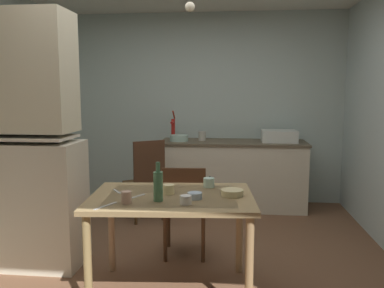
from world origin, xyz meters
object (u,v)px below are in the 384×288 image
mixing_bowl_counter (179,138)px  dining_table (172,208)px  sink_basin (279,136)px  mug_dark (186,200)px  glass_bottle (158,185)px  serving_bowl_wide (232,193)px  hutch_cabinet (19,150)px  chair_far_side (185,208)px  hand_pump (173,127)px  chair_by_counter (146,179)px

mixing_bowl_counter → dining_table: bearing=-83.5°
sink_basin → dining_table: bearing=-114.2°
mixing_bowl_counter → dining_table: size_ratio=0.19×
sink_basin → dining_table: sink_basin is taller
sink_basin → mug_dark: bearing=-109.7°
sink_basin → glass_bottle: 2.69m
serving_bowl_wide → glass_bottle: bearing=-159.8°
mug_dark → mixing_bowl_counter: bearing=99.0°
hutch_cabinet → chair_far_side: size_ratio=2.54×
hutch_cabinet → hand_pump: size_ratio=5.59×
chair_by_counter → mug_dark: size_ratio=12.10×
dining_table → glass_bottle: (-0.07, -0.15, 0.20)m
mixing_bowl_counter → serving_bowl_wide: mixing_bowl_counter is taller
dining_table → sink_basin: bearing=65.8°
hand_pump → dining_table: 2.40m
serving_bowl_wide → mug_dark: mug_dark is taller
hutch_cabinet → chair_far_side: 1.53m
mixing_bowl_counter → serving_bowl_wide: (0.70, -2.21, -0.13)m
serving_bowl_wide → chair_by_counter: bearing=122.1°
hand_pump → glass_bottle: bearing=-83.7°
hutch_cabinet → mixing_bowl_counter: bearing=59.0°
hand_pump → chair_by_counter: 0.91m
serving_bowl_wide → glass_bottle: size_ratio=0.59×
hand_pump → chair_by_counter: (-0.22, -0.69, -0.55)m
sink_basin → hand_pump: bearing=178.1°
serving_bowl_wide → mug_dark: (-0.31, -0.25, 0.01)m
sink_basin → chair_far_side: size_ratio=0.51×
chair_by_counter → mug_dark: (0.70, -1.86, 0.29)m
chair_by_counter → mug_dark: bearing=-69.5°
sink_basin → chair_far_side: bearing=-121.6°
hand_pump → serving_bowl_wide: bearing=-71.0°
sink_basin → glass_bottle: size_ratio=1.59×
dining_table → mug_dark: 0.28m
hutch_cabinet → serving_bowl_wide: bearing=-10.3°
hutch_cabinet → hand_pump: bearing=62.3°
mixing_bowl_counter → mug_dark: size_ratio=2.99×
hutch_cabinet → mug_dark: bearing=-21.1°
hand_pump → dining_table: (0.35, -2.34, -0.38)m
hutch_cabinet → mug_dark: 1.64m
dining_table → chair_far_side: (0.02, 0.65, -0.20)m
chair_far_side → glass_bottle: (-0.09, -0.80, 0.40)m
mixing_bowl_counter → glass_bottle: glass_bottle is taller
hand_pump → mixing_bowl_counter: 0.19m
mug_dark → glass_bottle: size_ratio=0.29×
mixing_bowl_counter → hutch_cabinet: bearing=-121.0°
hutch_cabinet → chair_by_counter: bearing=57.4°
sink_basin → mixing_bowl_counter: (-1.29, -0.05, -0.04)m
dining_table → chair_by_counter: chair_by_counter is taller
hand_pump → dining_table: bearing=-81.5°
glass_bottle → dining_table: bearing=65.2°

